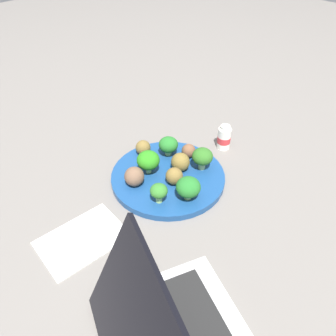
# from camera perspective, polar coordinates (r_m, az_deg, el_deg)

# --- Properties ---
(ground_plane) EXTENTS (4.00, 4.00, 0.00)m
(ground_plane) POSITION_cam_1_polar(r_m,az_deg,el_deg) (0.83, 0.00, -1.92)
(ground_plane) COLOR slate
(plate) EXTENTS (0.28, 0.28, 0.02)m
(plate) POSITION_cam_1_polar(r_m,az_deg,el_deg) (0.82, 0.00, -1.50)
(plate) COLOR navy
(plate) RESTS_ON ground_plane
(broccoli_floret_mid_left) EXTENTS (0.04, 0.04, 0.05)m
(broccoli_floret_mid_left) POSITION_cam_1_polar(r_m,az_deg,el_deg) (0.73, -1.58, -4.02)
(broccoli_floret_mid_left) COLOR #A6CE73
(broccoli_floret_mid_left) RESTS_ON plate
(broccoli_floret_front_left) EXTENTS (0.05, 0.05, 0.05)m
(broccoli_floret_front_left) POSITION_cam_1_polar(r_m,az_deg,el_deg) (0.86, 0.07, 3.97)
(broccoli_floret_front_left) COLOR #95BC6B
(broccoli_floret_front_left) RESTS_ON plate
(broccoli_floret_front_right) EXTENTS (0.06, 0.06, 0.06)m
(broccoli_floret_front_right) POSITION_cam_1_polar(r_m,az_deg,el_deg) (0.80, -3.40, 1.31)
(broccoli_floret_front_right) COLOR #8FBB77
(broccoli_floret_front_right) RESTS_ON plate
(broccoli_floret_far_rim) EXTENTS (0.05, 0.05, 0.06)m
(broccoli_floret_far_rim) POSITION_cam_1_polar(r_m,az_deg,el_deg) (0.82, 5.91, 1.92)
(broccoli_floret_far_rim) COLOR #A9C377
(broccoli_floret_far_rim) RESTS_ON plate
(broccoli_floret_back_left) EXTENTS (0.06, 0.06, 0.06)m
(broccoli_floret_back_left) POSITION_cam_1_polar(r_m,az_deg,el_deg) (0.74, 3.49, -3.32)
(broccoli_floret_back_left) COLOR #9EC372
(broccoli_floret_back_left) RESTS_ON plate
(meatball_mid_right) EXTENTS (0.05, 0.05, 0.05)m
(meatball_mid_right) POSITION_cam_1_polar(r_m,az_deg,el_deg) (0.82, 2.14, 1.04)
(meatball_mid_right) COLOR brown
(meatball_mid_right) RESTS_ON plate
(meatball_mid_left) EXTENTS (0.05, 0.05, 0.05)m
(meatball_mid_left) POSITION_cam_1_polar(r_m,az_deg,el_deg) (0.78, -5.79, -1.45)
(meatball_mid_left) COLOR brown
(meatball_mid_left) RESTS_ON plate
(meatball_back_right) EXTENTS (0.04, 0.04, 0.04)m
(meatball_back_right) POSITION_cam_1_polar(r_m,az_deg,el_deg) (0.87, 3.54, 2.95)
(meatball_back_right) COLOR brown
(meatball_back_right) RESTS_ON plate
(meatball_near_rim) EXTENTS (0.04, 0.04, 0.04)m
(meatball_near_rim) POSITION_cam_1_polar(r_m,az_deg,el_deg) (0.78, 1.08, -1.39)
(meatball_near_rim) COLOR brown
(meatball_near_rim) RESTS_ON plate
(meatball_far_rim) EXTENTS (0.04, 0.04, 0.04)m
(meatball_far_rim) POSITION_cam_1_polar(r_m,az_deg,el_deg) (0.88, -4.28, 3.51)
(meatball_far_rim) COLOR brown
(meatball_far_rim) RESTS_ON plate
(napkin) EXTENTS (0.18, 0.13, 0.01)m
(napkin) POSITION_cam_1_polar(r_m,az_deg,el_deg) (0.72, -14.44, -11.66)
(napkin) COLOR white
(napkin) RESTS_ON ground_plane
(fork) EXTENTS (0.12, 0.02, 0.01)m
(fork) POSITION_cam_1_polar(r_m,az_deg,el_deg) (0.73, -14.69, -10.23)
(fork) COLOR silver
(fork) RESTS_ON napkin
(knife) EXTENTS (0.15, 0.02, 0.01)m
(knife) POSITION_cam_1_polar(r_m,az_deg,el_deg) (0.71, -13.30, -12.00)
(knife) COLOR silver
(knife) RESTS_ON napkin
(yogurt_bottle) EXTENTS (0.04, 0.04, 0.07)m
(yogurt_bottle) POSITION_cam_1_polar(r_m,az_deg,el_deg) (0.93, 9.57, 5.10)
(yogurt_bottle) COLOR white
(yogurt_bottle) RESTS_ON ground_plane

